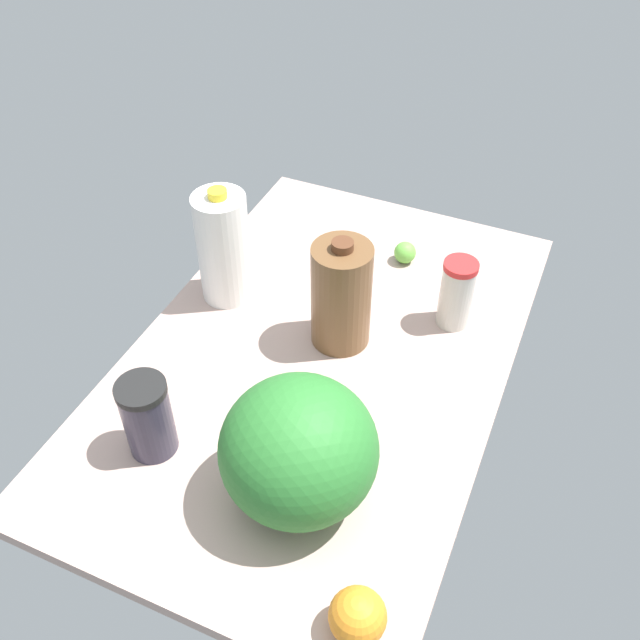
% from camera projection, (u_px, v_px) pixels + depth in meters
% --- Properties ---
extents(countertop, '(1.20, 0.76, 0.03)m').
position_uv_depth(countertop, '(320.00, 359.00, 1.52)').
color(countertop, tan).
rests_on(countertop, ground).
extents(shaker_bottle, '(0.09, 0.09, 0.17)m').
position_uv_depth(shaker_bottle, '(148.00, 417.00, 1.28)').
color(shaker_bottle, '#312E40').
rests_on(shaker_bottle, countertop).
extents(chocolate_milk_jug, '(0.13, 0.13, 0.26)m').
position_uv_depth(chocolate_milk_jug, '(341.00, 295.00, 1.46)').
color(chocolate_milk_jug, brown).
rests_on(chocolate_milk_jug, countertop).
extents(watermelon, '(0.27, 0.27, 0.25)m').
position_uv_depth(watermelon, '(299.00, 450.00, 1.17)').
color(watermelon, '#2C772E').
rests_on(watermelon, countertop).
extents(milk_jug, '(0.12, 0.12, 0.28)m').
position_uv_depth(milk_jug, '(224.00, 248.00, 1.56)').
color(milk_jug, white).
rests_on(milk_jug, countertop).
extents(tumbler_cup, '(0.07, 0.07, 0.16)m').
position_uv_depth(tumbler_cup, '(457.00, 293.00, 1.53)').
color(tumbler_cup, beige).
rests_on(tumbler_cup, countertop).
extents(lime_beside_bowl, '(0.05, 0.05, 0.05)m').
position_uv_depth(lime_beside_bowl, '(405.00, 253.00, 1.72)').
color(lime_beside_bowl, '#63B641').
rests_on(lime_beside_bowl, countertop).
extents(orange_far_back, '(0.09, 0.09, 0.09)m').
position_uv_depth(orange_far_back, '(358.00, 616.00, 1.05)').
color(orange_far_back, orange).
rests_on(orange_far_back, countertop).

